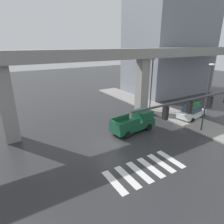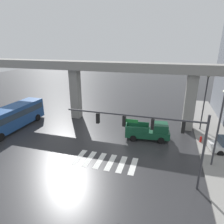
{
  "view_description": "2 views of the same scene",
  "coord_description": "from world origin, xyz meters",
  "views": [
    {
      "loc": [
        -8.49,
        -14.23,
        9.04
      ],
      "look_at": [
        0.41,
        0.52,
        2.89
      ],
      "focal_mm": 30.76,
      "sensor_mm": 36.0,
      "label": 1
    },
    {
      "loc": [
        5.22,
        -20.51,
        10.84
      ],
      "look_at": [
        -0.81,
        0.08,
        3.3
      ],
      "focal_mm": 31.35,
      "sensor_mm": 36.0,
      "label": 2
    }
  ],
  "objects": [
    {
      "name": "street_lamp_mid_block",
      "position": [
        9.75,
        5.45,
        4.56
      ],
      "size": [
        0.44,
        0.7,
        7.24
      ],
      "color": "#38383D",
      "rests_on": "ground"
    },
    {
      "name": "street_lamp_near_corner",
      "position": [
        9.75,
        -2.92,
        4.56
      ],
      "size": [
        0.44,
        0.7,
        7.24
      ],
      "color": "#38383D",
      "rests_on": "ground"
    },
    {
      "name": "pickup_truck",
      "position": [
        3.6,
        0.98,
        0.99
      ],
      "size": [
        5.28,
        2.51,
        2.08
      ],
      "color": "#14472D",
      "rests_on": "ground"
    },
    {
      "name": "sidewalk_east",
      "position": [
        10.95,
        2.0,
        0.07
      ],
      "size": [
        4.0,
        36.0,
        0.15
      ],
      "primitive_type": "cube",
      "color": "gray",
      "rests_on": "ground"
    },
    {
      "name": "crosswalk_stripes",
      "position": [
        -0.0,
        -5.03,
        0.01
      ],
      "size": [
        6.05,
        2.8,
        0.01
      ],
      "color": "silver",
      "rests_on": "ground"
    },
    {
      "name": "traffic_signal_mast",
      "position": [
        4.47,
        -6.56,
        4.67
      ],
      "size": [
        10.89,
        0.32,
        6.2
      ],
      "color": "#38383D",
      "rests_on": "ground"
    },
    {
      "name": "fire_hydrant",
      "position": [
        9.35,
        1.62,
        0.43
      ],
      "size": [
        0.24,
        0.24,
        0.85
      ],
      "color": "red",
      "rests_on": "ground"
    },
    {
      "name": "ground_plane",
      "position": [
        0.0,
        0.0,
        0.0
      ],
      "size": [
        120.0,
        120.0,
        0.0
      ],
      "primitive_type": "plane",
      "color": "#2D2D30"
    },
    {
      "name": "elevated_overpass",
      "position": [
        0.0,
        5.38,
        7.29
      ],
      "size": [
        52.53,
        2.33,
        8.5
      ],
      "color": "gray",
      "rests_on": "ground"
    },
    {
      "name": "city_bus",
      "position": [
        -14.3,
        -1.4,
        1.72
      ],
      "size": [
        2.95,
        10.85,
        2.99
      ],
      "color": "#234C8C",
      "rests_on": "ground"
    }
  ]
}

